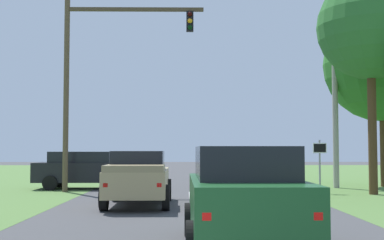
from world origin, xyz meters
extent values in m
plane|color=#424244|center=(0.00, 9.78, 0.00)|extent=(120.00, 120.00, 0.00)
cube|color=#194C23|center=(0.90, 4.66, 0.84)|extent=(2.08, 4.46, 0.96)
cube|color=black|center=(0.90, 4.88, 1.63)|extent=(1.82, 2.77, 0.63)
cube|color=red|center=(0.08, 2.46, 0.89)|extent=(0.14, 0.06, 0.12)
cube|color=red|center=(1.76, 2.47, 0.89)|extent=(0.14, 0.06, 0.12)
cylinder|color=black|center=(-0.14, 6.03, 0.36)|extent=(0.25, 0.72, 0.72)
cylinder|color=black|center=(1.91, 6.05, 0.36)|extent=(0.25, 0.72, 0.72)
cube|color=tan|center=(-1.81, 12.14, 0.80)|extent=(1.95, 4.82, 0.81)
cube|color=black|center=(-1.80, 11.90, 1.52)|extent=(1.70, 1.84, 0.62)
cube|color=#8F7D56|center=(-1.79, 10.65, 1.31)|extent=(1.83, 1.84, 0.20)
cube|color=red|center=(-2.56, 9.76, 0.84)|extent=(0.14, 0.06, 0.12)
cube|color=red|center=(-1.00, 9.77, 0.84)|extent=(0.14, 0.06, 0.12)
cylinder|color=black|center=(-2.78, 13.61, 0.40)|extent=(0.24, 0.80, 0.80)
cylinder|color=black|center=(-0.87, 13.63, 0.40)|extent=(0.24, 0.80, 0.80)
cylinder|color=black|center=(-2.74, 10.64, 0.40)|extent=(0.24, 0.80, 0.80)
cylinder|color=black|center=(-0.84, 10.66, 0.40)|extent=(0.24, 0.80, 0.80)
cylinder|color=brown|center=(-5.56, 17.63, 4.40)|extent=(0.24, 0.24, 8.79)
cube|color=#4C3D2B|center=(-2.49, 17.63, 8.19)|extent=(6.15, 0.16, 0.16)
cube|color=black|center=(-0.03, 17.63, 7.64)|extent=(0.32, 0.28, 0.90)
sphere|color=black|center=(-0.03, 17.48, 7.94)|extent=(0.22, 0.22, 0.22)
sphere|color=orange|center=(-0.03, 17.48, 7.64)|extent=(0.22, 0.22, 0.22)
sphere|color=black|center=(-0.03, 17.48, 7.34)|extent=(0.22, 0.22, 0.22)
cylinder|color=gray|center=(5.55, 16.80, 1.14)|extent=(0.08, 0.08, 2.29)
cube|color=white|center=(5.55, 16.77, 1.94)|extent=(0.60, 0.03, 0.44)
cube|color=black|center=(5.55, 16.76, 1.94)|extent=(0.52, 0.01, 0.36)
cylinder|color=#4C351E|center=(9.80, 20.57, 2.01)|extent=(0.36, 0.36, 4.03)
sphere|color=#2D7227|center=(9.80, 20.57, 6.23)|extent=(5.87, 5.87, 5.87)
cube|color=black|center=(-4.94, 19.34, 0.80)|extent=(4.78, 1.94, 0.92)
cube|color=black|center=(-5.18, 19.34, 1.51)|extent=(2.87, 1.71, 0.51)
cube|color=red|center=(-2.58, 18.54, 0.84)|extent=(0.06, 0.14, 0.12)
cube|color=red|center=(-2.58, 20.13, 0.84)|extent=(0.06, 0.14, 0.12)
cylinder|color=black|center=(-6.42, 18.37, 0.34)|extent=(0.68, 0.23, 0.68)
cylinder|color=black|center=(-6.42, 20.31, 0.34)|extent=(0.68, 0.23, 0.68)
cylinder|color=black|center=(-3.46, 18.37, 0.34)|extent=(0.68, 0.23, 0.68)
cylinder|color=black|center=(-3.46, 20.31, 0.34)|extent=(0.68, 0.23, 0.68)
cylinder|color=#9E998E|center=(7.14, 19.78, 4.42)|extent=(0.28, 0.28, 8.84)
cylinder|color=#4C351E|center=(7.61, 16.14, 2.70)|extent=(0.36, 0.36, 5.40)
sphere|color=#2D692E|center=(7.61, 16.14, 7.08)|extent=(4.48, 4.48, 4.48)
camera|label=1|loc=(-0.25, -5.32, 1.90)|focal=48.17mm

